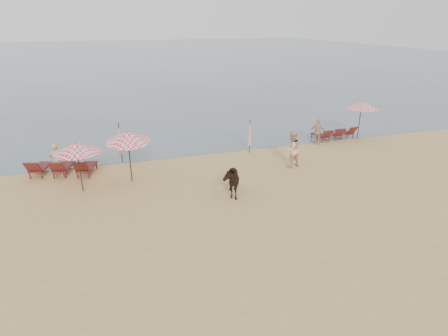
% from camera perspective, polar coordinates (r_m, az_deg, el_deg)
% --- Properties ---
extents(ground, '(120.00, 120.00, 0.00)m').
position_cam_1_polar(ground, '(13.09, 6.89, -12.22)').
color(ground, tan).
rests_on(ground, ground).
extents(sea, '(160.00, 140.00, 0.06)m').
position_cam_1_polar(sea, '(90.22, -15.42, 16.22)').
color(sea, '#51606B').
rests_on(sea, ground).
extents(lounger_cluster_left, '(3.36, 2.53, 0.66)m').
position_cam_1_polar(lounger_cluster_left, '(20.29, -23.49, 0.15)').
color(lounger_cluster_left, maroon).
rests_on(lounger_cluster_left, ground).
extents(lounger_cluster_right, '(2.74, 1.80, 0.57)m').
position_cam_1_polar(lounger_cluster_right, '(25.57, 16.52, 5.12)').
color(lounger_cluster_right, maroon).
rests_on(lounger_cluster_right, ground).
extents(umbrella_open_left_a, '(2.03, 2.03, 2.31)m').
position_cam_1_polar(umbrella_open_left_a, '(17.55, -21.55, 2.89)').
color(umbrella_open_left_a, black).
rests_on(umbrella_open_left_a, ground).
extents(umbrella_open_left_b, '(2.03, 2.07, 2.59)m').
position_cam_1_polar(umbrella_open_left_b, '(17.90, -14.46, 4.63)').
color(umbrella_open_left_b, black).
rests_on(umbrella_open_left_b, ground).
extents(umbrella_open_right, '(2.03, 2.03, 2.48)m').
position_cam_1_polar(umbrella_open_right, '(25.71, 20.24, 9.00)').
color(umbrella_open_right, black).
rests_on(umbrella_open_right, ground).
extents(umbrella_closed_left, '(0.27, 0.27, 2.25)m').
position_cam_1_polar(umbrella_closed_left, '(20.76, -15.57, 4.35)').
color(umbrella_closed_left, black).
rests_on(umbrella_closed_left, ground).
extents(umbrella_closed_right, '(0.24, 0.24, 2.01)m').
position_cam_1_polar(umbrella_closed_right, '(21.67, 3.94, 5.41)').
color(umbrella_closed_right, black).
rests_on(umbrella_closed_right, ground).
extents(cow, '(1.14, 1.86, 1.46)m').
position_cam_1_polar(cow, '(16.48, 0.93, -1.74)').
color(cow, black).
rests_on(cow, ground).
extents(beachgoer_left, '(0.70, 0.51, 1.78)m').
position_cam_1_polar(beachgoer_left, '(20.01, -24.20, 1.07)').
color(beachgoer_left, tan).
rests_on(beachgoer_left, ground).
extents(beachgoer_right_a, '(1.12, 0.98, 1.97)m').
position_cam_1_polar(beachgoer_right_a, '(19.88, 10.27, 2.84)').
color(beachgoer_right_a, '#D9B087').
rests_on(beachgoer_right_a, ground).
extents(beachgoer_right_b, '(0.99, 0.91, 1.62)m').
position_cam_1_polar(beachgoer_right_b, '(24.03, 14.10, 5.38)').
color(beachgoer_right_b, tan).
rests_on(beachgoer_right_b, ground).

